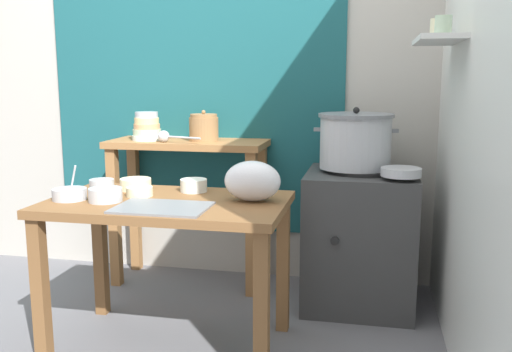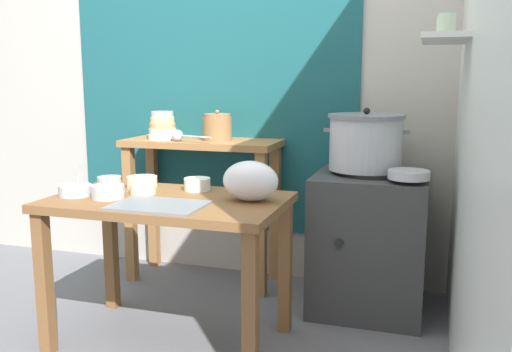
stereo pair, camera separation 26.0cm
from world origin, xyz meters
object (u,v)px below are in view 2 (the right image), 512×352
(wide_pan, at_px, (409,175))
(bowl_stack_enamel, at_px, (163,127))
(plastic_bag, at_px, (250,181))
(prep_bowl_5, at_px, (143,189))
(prep_bowl_0, at_px, (142,181))
(prep_bowl_1, at_px, (75,190))
(prep_table, at_px, (168,221))
(prep_bowl_3, at_px, (108,191))
(prep_bowl_4, at_px, (109,182))
(serving_tray, at_px, (158,205))
(clay_pot, at_px, (217,127))
(prep_bowl_2, at_px, (197,184))
(back_shelf_table, at_px, (202,175))
(steamer_pot, at_px, (366,142))
(stove_block, at_px, (369,241))
(ladle, at_px, (179,136))

(wide_pan, bearing_deg, bowl_stack_enamel, 169.15)
(plastic_bag, xyz_separation_m, prep_bowl_5, (-0.55, -0.01, -0.07))
(prep_bowl_0, distance_m, prep_bowl_1, 0.34)
(prep_table, distance_m, plastic_bag, 0.44)
(prep_bowl_3, distance_m, prep_bowl_4, 0.25)
(prep_bowl_1, bearing_deg, bowl_stack_enamel, 88.99)
(serving_tray, bearing_deg, prep_bowl_4, 145.36)
(clay_pot, xyz_separation_m, plastic_bag, (0.47, -0.78, -0.17))
(plastic_bag, xyz_separation_m, wide_pan, (0.68, 0.46, -0.01))
(prep_bowl_2, bearing_deg, wide_pan, 17.04)
(prep_bowl_1, bearing_deg, back_shelf_table, 74.25)
(back_shelf_table, distance_m, plastic_bag, 0.98)
(steamer_pot, distance_m, prep_bowl_5, 1.21)
(serving_tray, distance_m, prep_bowl_5, 0.30)
(prep_bowl_0, height_order, prep_bowl_3, prep_bowl_3)
(serving_tray, distance_m, plastic_bag, 0.43)
(steamer_pot, height_order, prep_bowl_5, steamer_pot)
(back_shelf_table, xyz_separation_m, prep_bowl_2, (0.24, -0.63, 0.07))
(prep_bowl_2, relative_size, prep_bowl_5, 1.05)
(prep_table, height_order, plastic_bag, plastic_bag)
(prep_bowl_4, xyz_separation_m, prep_bowl_5, (0.24, -0.08, -0.01))
(steamer_pot, relative_size, plastic_bag, 1.78)
(steamer_pot, bearing_deg, bowl_stack_enamel, 176.70)
(wide_pan, relative_size, prep_bowl_1, 1.27)
(stove_block, height_order, prep_bowl_5, stove_block)
(prep_bowl_5, bearing_deg, steamer_pot, 34.67)
(steamer_pot, height_order, prep_bowl_2, steamer_pot)
(prep_bowl_3, bearing_deg, prep_table, 18.65)
(prep_bowl_2, relative_size, prep_bowl_3, 0.87)
(plastic_bag, height_order, prep_bowl_4, plastic_bag)
(prep_table, relative_size, prep_bowl_0, 7.09)
(prep_bowl_0, relative_size, prep_bowl_2, 1.18)
(bowl_stack_enamel, relative_size, prep_bowl_3, 1.19)
(plastic_bag, relative_size, prep_bowl_3, 1.71)
(steamer_pot, height_order, prep_bowl_0, steamer_pot)
(steamer_pot, bearing_deg, prep_bowl_2, -145.71)
(stove_block, xyz_separation_m, clay_pot, (-0.95, 0.13, 0.60))
(prep_bowl_3, bearing_deg, serving_tray, -14.97)
(back_shelf_table, relative_size, steamer_pot, 2.08)
(bowl_stack_enamel, xyz_separation_m, prep_bowl_4, (0.04, -0.67, -0.23))
(prep_bowl_3, bearing_deg, stove_block, 35.25)
(bowl_stack_enamel, relative_size, serving_tray, 0.45)
(ladle, xyz_separation_m, prep_bowl_0, (0.04, -0.53, -0.18))
(prep_table, bearing_deg, clay_pot, 95.28)
(prep_bowl_3, bearing_deg, prep_bowl_5, 52.47)
(prep_table, distance_m, steamer_pot, 1.15)
(ladle, bearing_deg, prep_bowl_3, -88.98)
(back_shelf_table, relative_size, prep_bowl_1, 5.95)
(prep_bowl_1, relative_size, prep_bowl_4, 1.33)
(clay_pot, distance_m, prep_bowl_1, 1.02)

